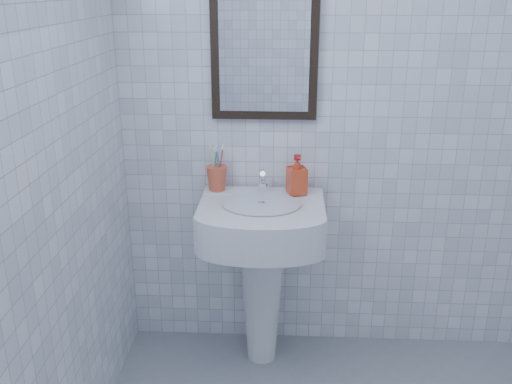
{
  "coord_description": "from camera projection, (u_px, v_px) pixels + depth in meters",
  "views": [
    {
      "loc": [
        -0.29,
        -1.52,
        1.85
      ],
      "look_at": [
        -0.41,
        0.86,
        0.98
      ],
      "focal_mm": 40.0,
      "sensor_mm": 36.0,
      "label": 1
    }
  ],
  "objects": [
    {
      "name": "soap_dispenser",
      "position": [
        297.0,
        174.0,
        2.75
      ],
      "size": [
        0.11,
        0.11,
        0.19
      ],
      "primitive_type": "imported",
      "rotation": [
        0.0,
        0.0,
        0.29
      ],
      "color": "red",
      "rests_on": "washbasin"
    },
    {
      "name": "faucet",
      "position": [
        263.0,
        183.0,
        2.77
      ],
      "size": [
        0.05,
        0.11,
        0.12
      ],
      "color": "white",
      "rests_on": "washbasin"
    },
    {
      "name": "wall_left",
      "position": [
        8.0,
        201.0,
        1.68
      ],
      "size": [
        0.02,
        2.4,
        2.5
      ],
      "primitive_type": "cube",
      "color": "white",
      "rests_on": "ground"
    },
    {
      "name": "washbasin",
      "position": [
        262.0,
        255.0,
        2.79
      ],
      "size": [
        0.58,
        0.43,
        0.9
      ],
      "color": "white",
      "rests_on": "ground"
    },
    {
      "name": "toothbrush_cup",
      "position": [
        217.0,
        178.0,
        2.8
      ],
      "size": [
        0.12,
        0.12,
        0.12
      ],
      "primitive_type": null,
      "rotation": [
        0.0,
        0.0,
        -0.25
      ],
      "color": "#D85434",
      "rests_on": "washbasin"
    },
    {
      "name": "wall_mirror",
      "position": [
        264.0,
        53.0,
        2.65
      ],
      "size": [
        0.5,
        0.04,
        0.62
      ],
      "color": "black",
      "rests_on": "wall_back"
    },
    {
      "name": "wall_back",
      "position": [
        345.0,
        117.0,
        2.75
      ],
      "size": [
        2.2,
        0.02,
        2.5
      ],
      "primitive_type": "cube",
      "color": "white",
      "rests_on": "ground"
    }
  ]
}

